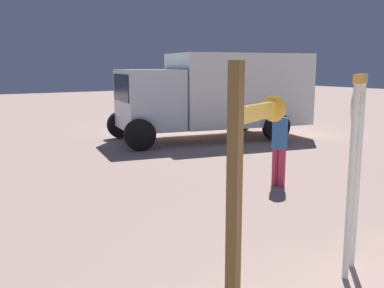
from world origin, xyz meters
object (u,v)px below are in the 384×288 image
(standing_clock, at_px, (355,155))
(box_truck_near, at_px, (219,92))
(arrow_sign, at_px, (252,160))
(person_distant, at_px, (279,142))

(standing_clock, distance_m, box_truck_near, 9.81)
(standing_clock, distance_m, arrow_sign, 1.67)
(standing_clock, distance_m, person_distant, 3.82)
(standing_clock, height_order, box_truck_near, box_truck_near)
(person_distant, height_order, box_truck_near, box_truck_near)
(arrow_sign, bearing_deg, person_distant, 42.58)
(standing_clock, bearing_deg, box_truck_near, 61.98)
(person_distant, xyz_separation_m, box_truck_near, (2.59, 5.45, 0.65))
(arrow_sign, relative_size, person_distant, 1.52)
(standing_clock, relative_size, box_truck_near, 0.34)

